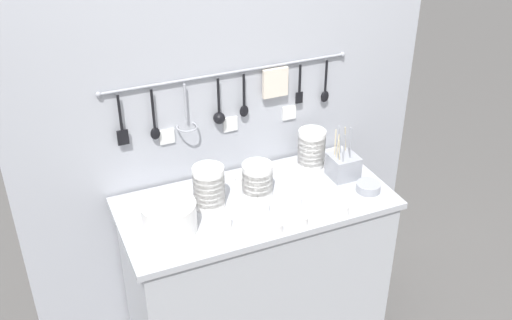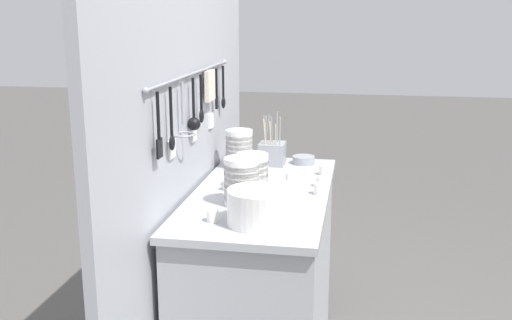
{
  "view_description": "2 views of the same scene",
  "coord_description": "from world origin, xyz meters",
  "px_view_note": "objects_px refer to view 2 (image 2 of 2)",
  "views": [
    {
      "loc": [
        -0.89,
        -2.05,
        2.44
      ],
      "look_at": [
        -0.02,
        -0.04,
        1.15
      ],
      "focal_mm": 42.0,
      "sensor_mm": 36.0,
      "label": 1
    },
    {
      "loc": [
        -2.47,
        -0.41,
        1.68
      ],
      "look_at": [
        -0.07,
        0.01,
        1.07
      ],
      "focal_mm": 42.0,
      "sensor_mm": 36.0,
      "label": 2
    }
  ],
  "objects_px": {
    "cup_centre": "(319,189)",
    "cup_back_left": "(228,185)",
    "cup_edge_far": "(282,187)",
    "cup_by_caddy": "(321,182)",
    "cup_edge_near": "(285,201)",
    "bowl_stack_tall_left": "(252,171)",
    "bowl_stack_short_front": "(239,149)",
    "cutlery_caddy": "(272,153)",
    "steel_mixing_bowl": "(304,160)",
    "cup_front_right": "(290,178)",
    "cup_back_right": "(213,216)",
    "plate_stack": "(258,207)",
    "cup_beside_plates": "(324,170)",
    "bowl_stack_wide_centre": "(241,181)"
  },
  "relations": [
    {
      "from": "cup_edge_far",
      "to": "cup_edge_near",
      "type": "bearing_deg",
      "value": -169.38
    },
    {
      "from": "bowl_stack_short_front",
      "to": "steel_mixing_bowl",
      "type": "relative_size",
      "value": 1.69
    },
    {
      "from": "cup_centre",
      "to": "cup_back_left",
      "type": "distance_m",
      "value": 0.4
    },
    {
      "from": "cup_beside_plates",
      "to": "cup_back_left",
      "type": "distance_m",
      "value": 0.51
    },
    {
      "from": "bowl_stack_short_front",
      "to": "cup_back_right",
      "type": "xyz_separation_m",
      "value": [
        -0.79,
        -0.06,
        -0.07
      ]
    },
    {
      "from": "cup_edge_near",
      "to": "cup_centre",
      "type": "height_order",
      "value": "same"
    },
    {
      "from": "plate_stack",
      "to": "cup_by_caddy",
      "type": "relative_size",
      "value": 5.05
    },
    {
      "from": "bowl_stack_wide_centre",
      "to": "plate_stack",
      "type": "distance_m",
      "value": 0.24
    },
    {
      "from": "bowl_stack_tall_left",
      "to": "cup_front_right",
      "type": "relative_size",
      "value": 3.48
    },
    {
      "from": "plate_stack",
      "to": "cup_back_right",
      "type": "relative_size",
      "value": 5.05
    },
    {
      "from": "bowl_stack_tall_left",
      "to": "bowl_stack_wide_centre",
      "type": "height_order",
      "value": "bowl_stack_wide_centre"
    },
    {
      "from": "cup_back_left",
      "to": "cup_by_caddy",
      "type": "bearing_deg",
      "value": -72.49
    },
    {
      "from": "bowl_stack_short_front",
      "to": "cutlery_caddy",
      "type": "distance_m",
      "value": 0.18
    },
    {
      "from": "cup_edge_far",
      "to": "cup_back_right",
      "type": "height_order",
      "value": "same"
    },
    {
      "from": "steel_mixing_bowl",
      "to": "cup_by_caddy",
      "type": "height_order",
      "value": "cup_by_caddy"
    },
    {
      "from": "cup_front_right",
      "to": "cup_beside_plates",
      "type": "distance_m",
      "value": 0.21
    },
    {
      "from": "cup_edge_far",
      "to": "cup_back_left",
      "type": "xyz_separation_m",
      "value": [
        -0.01,
        0.24,
        0.0
      ]
    },
    {
      "from": "cup_edge_far",
      "to": "cup_beside_plates",
      "type": "height_order",
      "value": "same"
    },
    {
      "from": "plate_stack",
      "to": "steel_mixing_bowl",
      "type": "bearing_deg",
      "value": -4.76
    },
    {
      "from": "bowl_stack_tall_left",
      "to": "plate_stack",
      "type": "bearing_deg",
      "value": -166.98
    },
    {
      "from": "bowl_stack_short_front",
      "to": "cutlery_caddy",
      "type": "bearing_deg",
      "value": -59.33
    },
    {
      "from": "cup_back_right",
      "to": "steel_mixing_bowl",
      "type": "bearing_deg",
      "value": -15.0
    },
    {
      "from": "cup_front_right",
      "to": "cutlery_caddy",
      "type": "bearing_deg",
      "value": 22.6
    },
    {
      "from": "cup_edge_far",
      "to": "cup_beside_plates",
      "type": "bearing_deg",
      "value": -26.84
    },
    {
      "from": "cup_beside_plates",
      "to": "cup_centre",
      "type": "bearing_deg",
      "value": 180.0
    },
    {
      "from": "plate_stack",
      "to": "bowl_stack_wide_centre",
      "type": "bearing_deg",
      "value": 26.23
    },
    {
      "from": "bowl_stack_tall_left",
      "to": "cup_back_left",
      "type": "height_order",
      "value": "bowl_stack_tall_left"
    },
    {
      "from": "cup_by_caddy",
      "to": "cup_beside_plates",
      "type": "bearing_deg",
      "value": 0.0
    },
    {
      "from": "cup_edge_near",
      "to": "cup_beside_plates",
      "type": "xyz_separation_m",
      "value": [
        0.5,
        -0.12,
        0.0
      ]
    },
    {
      "from": "bowl_stack_wide_centre",
      "to": "cup_front_right",
      "type": "height_order",
      "value": "bowl_stack_wide_centre"
    },
    {
      "from": "bowl_stack_wide_centre",
      "to": "cup_back_right",
      "type": "relative_size",
      "value": 4.3
    },
    {
      "from": "bowl_stack_short_front",
      "to": "cup_front_right",
      "type": "height_order",
      "value": "bowl_stack_short_front"
    },
    {
      "from": "cup_back_right",
      "to": "cup_beside_plates",
      "type": "height_order",
      "value": "same"
    },
    {
      "from": "plate_stack",
      "to": "cup_front_right",
      "type": "xyz_separation_m",
      "value": [
        0.57,
        -0.05,
        -0.04
      ]
    },
    {
      "from": "bowl_stack_tall_left",
      "to": "cup_back_left",
      "type": "bearing_deg",
      "value": 113.56
    },
    {
      "from": "cup_edge_near",
      "to": "cup_beside_plates",
      "type": "relative_size",
      "value": 1.0
    },
    {
      "from": "steel_mixing_bowl",
      "to": "bowl_stack_short_front",
      "type": "bearing_deg",
      "value": 113.6
    },
    {
      "from": "cup_beside_plates",
      "to": "plate_stack",
      "type": "bearing_deg",
      "value": 165.11
    },
    {
      "from": "cup_edge_far",
      "to": "cup_by_caddy",
      "type": "bearing_deg",
      "value": -54.98
    },
    {
      "from": "steel_mixing_bowl",
      "to": "bowl_stack_wide_centre",
      "type": "bearing_deg",
      "value": 165.66
    },
    {
      "from": "cutlery_caddy",
      "to": "cup_beside_plates",
      "type": "xyz_separation_m",
      "value": [
        -0.15,
        -0.27,
        -0.04
      ]
    },
    {
      "from": "cup_by_caddy",
      "to": "cup_back_right",
      "type": "distance_m",
      "value": 0.64
    },
    {
      "from": "bowl_stack_short_front",
      "to": "cup_edge_near",
      "type": "distance_m",
      "value": 0.64
    },
    {
      "from": "cup_edge_far",
      "to": "cup_by_caddy",
      "type": "distance_m",
      "value": 0.19
    },
    {
      "from": "bowl_stack_wide_centre",
      "to": "cup_edge_far",
      "type": "bearing_deg",
      "value": -34.85
    },
    {
      "from": "cup_edge_near",
      "to": "cup_front_right",
      "type": "bearing_deg",
      "value": 3.35
    },
    {
      "from": "cup_edge_far",
      "to": "cup_back_left",
      "type": "relative_size",
      "value": 1.0
    },
    {
      "from": "bowl_stack_tall_left",
      "to": "cup_edge_near",
      "type": "height_order",
      "value": "bowl_stack_tall_left"
    },
    {
      "from": "cup_by_caddy",
      "to": "cup_front_right",
      "type": "xyz_separation_m",
      "value": [
        0.04,
        0.14,
        0.0
      ]
    },
    {
      "from": "plate_stack",
      "to": "cup_back_left",
      "type": "relative_size",
      "value": 5.05
    }
  ]
}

